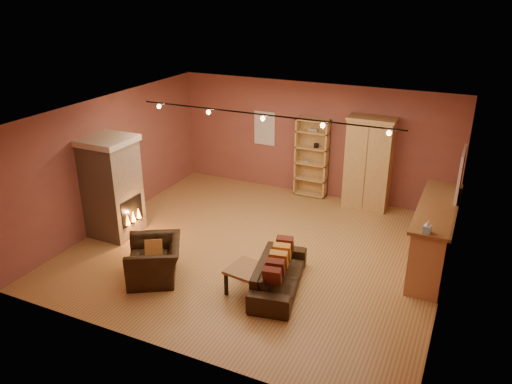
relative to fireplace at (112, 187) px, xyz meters
The scene contains 16 objects.
floor 3.28m from the fireplace, 11.16° to the left, with size 7.00×7.00×0.00m, color olive.
ceiling 3.55m from the fireplace, 11.16° to the left, with size 7.00×7.00×0.00m, color brown.
back_wall 4.92m from the fireplace, 51.69° to the left, with size 7.00×0.02×2.80m, color brown.
left_wall 0.83m from the fireplace, 127.41° to the left, with size 0.02×6.50×2.80m, color brown.
right_wall 6.58m from the fireplace, ahead, with size 0.02×6.50×2.80m, color brown.
fireplace is the anchor object (origin of this frame).
back_window 4.24m from the fireplace, 65.55° to the left, with size 0.56×0.04×0.86m, color silver.
bookcase 4.84m from the fireplace, 50.69° to the left, with size 0.80×0.31×1.96m.
armoire 5.74m from the fireplace, 38.51° to the left, with size 1.08×0.62×2.19m.
bar_counter 6.42m from the fireplace, 12.90° to the left, with size 0.68×2.58×1.24m.
tissue_box 6.20m from the fireplace, ahead, with size 0.14×0.14×0.23m.
right_window 6.84m from the fireplace, 17.08° to the left, with size 0.05×0.90×1.00m, color silver.
loveseat 4.03m from the fireplace, ahead, with size 0.86×1.89×0.76m.
armchair 2.17m from the fireplace, 31.83° to the right, with size 1.15×1.28×0.94m.
coffee_table 3.66m from the fireplace, 13.44° to the right, with size 0.71×0.71×0.48m.
track_rail 3.54m from the fireplace, 14.74° to the left, with size 5.20×0.09×0.13m.
Camera 1 is at (3.66, -8.00, 4.95)m, focal length 35.00 mm.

